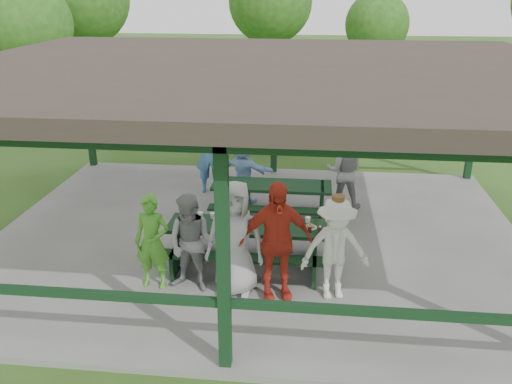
# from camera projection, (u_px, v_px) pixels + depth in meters

# --- Properties ---
(ground) EXTENTS (90.00, 90.00, 0.00)m
(ground) POSITION_uv_depth(u_px,v_px,m) (258.00, 239.00, 10.41)
(ground) COLOR #2E4A17
(ground) RESTS_ON ground
(concrete_slab) EXTENTS (10.00, 8.00, 0.10)m
(concrete_slab) POSITION_uv_depth(u_px,v_px,m) (258.00, 237.00, 10.39)
(concrete_slab) COLOR slate
(concrete_slab) RESTS_ON ground
(pavilion_structure) EXTENTS (10.60, 8.60, 3.24)m
(pavilion_structure) POSITION_uv_depth(u_px,v_px,m) (258.00, 73.00, 9.27)
(pavilion_structure) COLOR black
(pavilion_structure) RESTS_ON concrete_slab
(picnic_table_near) EXTENTS (2.64, 1.39, 0.75)m
(picnic_table_near) POSITION_uv_depth(u_px,v_px,m) (247.00, 240.00, 9.10)
(picnic_table_near) COLOR black
(picnic_table_near) RESTS_ON concrete_slab
(picnic_table_far) EXTENTS (2.38, 1.39, 0.75)m
(picnic_table_far) POSITION_uv_depth(u_px,v_px,m) (272.00, 197.00, 10.93)
(picnic_table_far) COLOR black
(picnic_table_far) RESTS_ON concrete_slab
(table_setting) EXTENTS (2.30, 0.45, 0.10)m
(table_setting) POSITION_uv_depth(u_px,v_px,m) (257.00, 223.00, 8.99)
(table_setting) COLOR white
(table_setting) RESTS_ON picnic_table_near
(contestant_green) EXTENTS (0.58, 0.40, 1.54)m
(contestant_green) POSITION_uv_depth(u_px,v_px,m) (152.00, 242.00, 8.36)
(contestant_green) COLOR #48992A
(contestant_green) RESTS_ON concrete_slab
(contestant_grey_left) EXTENTS (0.88, 0.75, 1.57)m
(contestant_grey_left) POSITION_uv_depth(u_px,v_px,m) (191.00, 244.00, 8.27)
(contestant_grey_left) COLOR gray
(contestant_grey_left) RESTS_ON concrete_slab
(contestant_grey_mid) EXTENTS (0.93, 0.64, 1.83)m
(contestant_grey_mid) POSITION_uv_depth(u_px,v_px,m) (235.00, 239.00, 8.14)
(contestant_grey_mid) COLOR #9B9B9D
(contestant_grey_mid) RESTS_ON concrete_slab
(contestant_red) EXTENTS (1.18, 0.74, 1.87)m
(contestant_red) POSITION_uv_depth(u_px,v_px,m) (276.00, 241.00, 8.01)
(contestant_red) COLOR red
(contestant_red) RESTS_ON concrete_slab
(contestant_white_fedora) EXTENTS (1.14, 0.80, 1.66)m
(contestant_white_fedora) POSITION_uv_depth(u_px,v_px,m) (335.00, 249.00, 8.06)
(contestant_white_fedora) COLOR silver
(contestant_white_fedora) RESTS_ON concrete_slab
(spectator_lblue) EXTENTS (1.38, 0.91, 1.42)m
(spectator_lblue) POSITION_uv_depth(u_px,v_px,m) (244.00, 171.00, 11.73)
(spectator_lblue) COLOR #95BCE7
(spectator_lblue) RESTS_ON concrete_slab
(spectator_blue) EXTENTS (0.71, 0.51, 1.83)m
(spectator_blue) POSITION_uv_depth(u_px,v_px,m) (210.00, 154.00, 12.21)
(spectator_blue) COLOR teal
(spectator_blue) RESTS_ON concrete_slab
(spectator_grey) EXTENTS (0.84, 0.68, 1.61)m
(spectator_grey) POSITION_uv_depth(u_px,v_px,m) (344.00, 171.00, 11.41)
(spectator_grey) COLOR gray
(spectator_grey) RESTS_ON concrete_slab
(pickup_truck) EXTENTS (5.47, 3.74, 1.39)m
(pickup_truck) POSITION_uv_depth(u_px,v_px,m) (377.00, 113.00, 17.42)
(pickup_truck) COLOR silver
(pickup_truck) RESTS_ON ground
(farm_trailer) EXTENTS (4.27, 2.04, 1.49)m
(farm_trailer) POSITION_uv_depth(u_px,v_px,m) (253.00, 116.00, 16.83)
(farm_trailer) COLOR #1A4990
(farm_trailer) RESTS_ON ground
(tree_left) EXTENTS (3.66, 3.66, 5.72)m
(tree_left) POSITION_uv_depth(u_px,v_px,m) (270.00, 2.00, 23.59)
(tree_left) COLOR #352615
(tree_left) RESTS_ON ground
(tree_mid) EXTENTS (2.78, 2.78, 4.34)m
(tree_mid) POSITION_uv_depth(u_px,v_px,m) (377.00, 25.00, 23.68)
(tree_mid) COLOR #352615
(tree_mid) RESTS_ON ground
(tree_edge_left) EXTENTS (3.08, 3.08, 4.82)m
(tree_edge_left) POSITION_uv_depth(u_px,v_px,m) (28.00, 25.00, 18.74)
(tree_edge_left) COLOR #352615
(tree_edge_left) RESTS_ON ground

